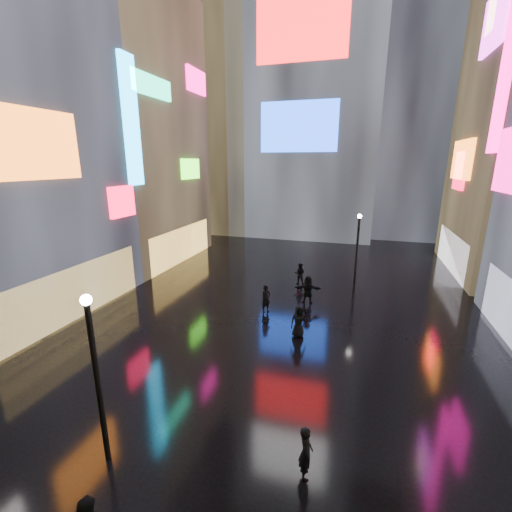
% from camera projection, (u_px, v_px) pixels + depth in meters
% --- Properties ---
extents(ground, '(140.00, 140.00, 0.00)m').
position_uv_depth(ground, '(292.00, 300.00, 21.85)').
color(ground, black).
rests_on(ground, ground).
extents(building_left_far, '(10.28, 12.00, 22.00)m').
position_uv_depth(building_left_far, '(124.00, 132.00, 28.96)').
color(building_left_far, black).
rests_on(building_left_far, ground).
extents(tower_main, '(16.00, 14.20, 42.00)m').
position_uv_depth(tower_main, '(312.00, 49.00, 39.23)').
color(tower_main, black).
rests_on(tower_main, ground).
extents(tower_flank_right, '(12.00, 12.00, 34.00)m').
position_uv_depth(tower_flank_right, '(419.00, 84.00, 38.79)').
color(tower_flank_right, black).
rests_on(tower_flank_right, ground).
extents(tower_flank_left, '(10.00, 10.00, 26.00)m').
position_uv_depth(tower_flank_left, '(219.00, 125.00, 42.63)').
color(tower_flank_left, black).
rests_on(tower_flank_left, ground).
extents(lamp_near, '(0.30, 0.30, 5.20)m').
position_uv_depth(lamp_near, '(96.00, 371.00, 9.38)').
color(lamp_near, black).
rests_on(lamp_near, ground).
extents(lamp_far, '(0.30, 0.30, 5.20)m').
position_uv_depth(lamp_far, '(357.00, 247.00, 23.05)').
color(lamp_far, black).
rests_on(lamp_far, ground).
extents(pedestrian_4, '(0.96, 0.82, 1.66)m').
position_uv_depth(pedestrian_4, '(299.00, 321.00, 17.02)').
color(pedestrian_4, black).
rests_on(pedestrian_4, ground).
extents(pedestrian_5, '(1.70, 0.78, 1.77)m').
position_uv_depth(pedestrian_5, '(308.00, 290.00, 21.04)').
color(pedestrian_5, black).
rests_on(pedestrian_5, ground).
extents(pedestrian_6, '(0.69, 0.71, 1.64)m').
position_uv_depth(pedestrian_6, '(266.00, 299.00, 19.87)').
color(pedestrian_6, black).
rests_on(pedestrian_6, ground).
extents(pedestrian_7, '(0.80, 0.64, 1.56)m').
position_uv_depth(pedestrian_7, '(300.00, 274.00, 24.46)').
color(pedestrian_7, black).
rests_on(pedestrian_7, ground).
extents(umbrella_2, '(1.25, 1.25, 0.81)m').
position_uv_depth(umbrella_2, '(299.00, 298.00, 16.69)').
color(umbrella_2, black).
rests_on(umbrella_2, pedestrian_4).
extents(pedestrian_8, '(0.51, 0.66, 1.59)m').
position_uv_depth(pedestrian_8, '(306.00, 453.00, 9.37)').
color(pedestrian_8, black).
rests_on(pedestrian_8, ground).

